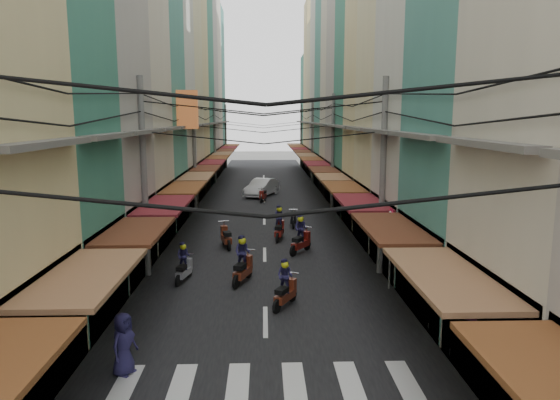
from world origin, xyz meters
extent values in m
plane|color=slate|center=(0.00, 0.00, 0.00)|extent=(160.00, 160.00, 0.00)
cube|color=black|center=(0.00, 20.00, 0.01)|extent=(10.00, 80.00, 0.02)
cube|color=slate|center=(-6.50, 20.00, 0.03)|extent=(3.00, 80.00, 0.06)
cube|color=slate|center=(6.50, 20.00, 0.03)|extent=(3.00, 80.00, 0.06)
cube|color=silver|center=(-3.50, -6.00, 0.03)|extent=(0.55, 2.40, 0.01)
cube|color=silver|center=(-2.10, -6.00, 0.03)|extent=(0.55, 2.40, 0.01)
cube|color=silver|center=(-0.70, -6.00, 0.03)|extent=(0.55, 2.40, 0.01)
cube|color=silver|center=(0.70, -6.00, 0.03)|extent=(0.55, 2.40, 0.01)
cube|color=silver|center=(2.10, -6.00, 0.03)|extent=(0.55, 2.40, 0.01)
cube|color=silver|center=(3.50, -6.00, 0.03)|extent=(0.55, 2.40, 0.01)
cube|color=black|center=(-5.60, -6.27, 1.60)|extent=(1.20, 4.52, 3.20)
cube|color=#8D6040|center=(-4.10, -6.27, 3.00)|extent=(1.80, 4.33, 0.12)
cube|color=#595651|center=(-4.75, -6.27, 6.00)|extent=(0.50, 4.23, 0.15)
cube|color=black|center=(-5.60, -1.76, 1.60)|extent=(1.20, 4.13, 3.20)
cube|color=#5B2D1A|center=(-4.10, -1.76, 3.00)|extent=(1.80, 3.96, 0.12)
cube|color=#595651|center=(-4.75, -1.76, 6.00)|extent=(0.50, 3.87, 0.15)
cube|color=#A19A93|center=(-8.00, 2.96, 10.47)|extent=(6.00, 5.14, 20.93)
cube|color=black|center=(-5.60, 2.96, 1.60)|extent=(1.20, 4.94, 3.20)
cube|color=maroon|center=(-4.10, 2.96, 3.00)|extent=(1.80, 4.73, 0.12)
cube|color=#595651|center=(-4.75, 2.96, 6.00)|extent=(0.50, 4.63, 0.15)
cube|color=beige|center=(-8.00, 8.00, 8.72)|extent=(6.00, 4.95, 17.43)
cube|color=black|center=(-5.60, 8.00, 1.60)|extent=(1.20, 4.75, 3.20)
cube|color=brown|center=(-4.10, 8.00, 3.00)|extent=(1.80, 4.56, 0.12)
cube|color=#595651|center=(-4.75, 8.00, 6.00)|extent=(0.50, 4.46, 0.15)
cube|color=teal|center=(-8.00, 12.98, 8.16)|extent=(6.00, 4.99, 16.32)
cube|color=black|center=(-5.60, 12.98, 1.60)|extent=(1.20, 4.80, 3.20)
cube|color=#8D6040|center=(-4.10, 12.98, 3.00)|extent=(1.80, 4.60, 0.12)
cube|color=#595651|center=(-4.75, 12.98, 6.00)|extent=(0.50, 4.50, 0.15)
cube|color=beige|center=(-8.00, 17.80, 11.44)|extent=(6.00, 4.65, 22.87)
cube|color=black|center=(-5.60, 17.80, 1.60)|extent=(1.20, 4.46, 3.20)
cube|color=#5B2D1A|center=(-4.10, 17.80, 3.00)|extent=(1.80, 4.27, 0.12)
cube|color=#595651|center=(-4.75, 17.80, 6.00)|extent=(0.50, 4.18, 0.15)
cube|color=beige|center=(-8.00, 22.57, 10.29)|extent=(6.00, 4.89, 20.58)
cube|color=black|center=(-5.60, 22.57, 1.60)|extent=(1.20, 4.70, 3.20)
cube|color=maroon|center=(-4.10, 22.57, 3.00)|extent=(1.80, 4.50, 0.12)
cube|color=#595651|center=(-4.75, 22.57, 6.00)|extent=(0.50, 4.40, 0.15)
cube|color=#D8C287|center=(-8.00, 27.27, 9.22)|extent=(6.00, 4.52, 18.44)
cube|color=black|center=(-5.60, 27.27, 1.60)|extent=(1.20, 4.34, 3.20)
cube|color=brown|center=(-4.10, 27.27, 3.00)|extent=(1.80, 4.16, 0.12)
cube|color=#595651|center=(-4.75, 27.27, 6.00)|extent=(0.50, 4.07, 0.15)
cube|color=#387C66|center=(-8.00, 32.13, 10.31)|extent=(6.00, 5.20, 20.63)
cube|color=black|center=(-5.60, 32.13, 1.60)|extent=(1.20, 4.99, 3.20)
cube|color=#8D6040|center=(-4.10, 32.13, 3.00)|extent=(1.80, 4.78, 0.12)
cube|color=#595651|center=(-4.75, 32.13, 6.00)|extent=(0.50, 4.68, 0.15)
cube|color=#A19A93|center=(-8.00, 37.20, 11.85)|extent=(6.00, 4.94, 23.70)
cube|color=black|center=(-5.60, 37.20, 1.60)|extent=(1.20, 4.74, 3.20)
cube|color=#5B2D1A|center=(-4.10, 37.20, 3.00)|extent=(1.80, 4.55, 0.12)
cube|color=#595651|center=(-4.75, 37.20, 6.00)|extent=(0.50, 4.45, 0.15)
cube|color=beige|center=(-8.00, 42.14, 10.56)|extent=(6.00, 4.96, 21.12)
cube|color=black|center=(-5.60, 42.14, 1.60)|extent=(1.20, 4.76, 3.20)
cube|color=maroon|center=(-4.10, 42.14, 3.00)|extent=(1.80, 4.56, 0.12)
cube|color=#595651|center=(-4.75, 42.14, 6.00)|extent=(0.50, 4.46, 0.15)
cube|color=teal|center=(-8.00, 47.14, 9.95)|extent=(6.00, 5.04, 19.90)
cube|color=black|center=(-5.60, 47.14, 1.60)|extent=(1.20, 4.84, 3.20)
cube|color=brown|center=(-4.10, 47.14, 3.00)|extent=(1.80, 4.64, 0.12)
cube|color=#595651|center=(-4.75, 47.14, 6.00)|extent=(0.50, 4.54, 0.15)
cube|color=#572C14|center=(-4.40, 12.00, 7.00)|extent=(1.20, 0.40, 2.20)
cube|color=black|center=(5.60, -6.55, 1.60)|extent=(1.20, 4.78, 3.20)
cube|color=#8D6040|center=(4.10, -6.55, 3.00)|extent=(1.80, 4.58, 0.12)
cube|color=#595651|center=(4.75, -6.55, 6.00)|extent=(0.50, 4.48, 0.15)
cube|color=teal|center=(8.00, -1.55, 7.54)|extent=(6.00, 5.03, 15.08)
cube|color=black|center=(5.60, -1.55, 1.60)|extent=(1.20, 4.83, 3.20)
cube|color=#5B2D1A|center=(4.10, -1.55, 3.00)|extent=(1.80, 4.63, 0.12)
cube|color=#595651|center=(4.75, -1.55, 6.00)|extent=(0.50, 4.53, 0.15)
cube|color=beige|center=(8.00, 3.36, 10.83)|extent=(6.00, 4.79, 21.66)
cube|color=black|center=(5.60, 3.36, 1.60)|extent=(1.20, 4.60, 3.20)
cube|color=maroon|center=(4.10, 3.36, 3.00)|extent=(1.80, 4.41, 0.12)
cube|color=#595651|center=(4.75, 3.36, 6.00)|extent=(0.50, 4.31, 0.15)
cube|color=beige|center=(8.00, 8.02, 10.37)|extent=(6.00, 4.52, 20.74)
cube|color=black|center=(5.60, 8.02, 1.60)|extent=(1.20, 4.34, 3.20)
cube|color=brown|center=(4.10, 8.02, 3.00)|extent=(1.80, 4.16, 0.12)
cube|color=#595651|center=(4.75, 8.02, 6.00)|extent=(0.50, 4.07, 0.15)
cube|color=#D8C287|center=(8.00, 12.34, 7.06)|extent=(6.00, 4.12, 14.13)
cube|color=black|center=(5.60, 12.34, 1.60)|extent=(1.20, 3.96, 3.20)
cube|color=#8D6040|center=(4.10, 12.34, 3.00)|extent=(1.80, 3.79, 0.12)
cube|color=#595651|center=(4.75, 12.34, 6.00)|extent=(0.50, 3.71, 0.15)
cube|color=#387C66|center=(8.00, 16.61, 8.84)|extent=(6.00, 4.40, 17.68)
cube|color=black|center=(5.60, 16.61, 1.60)|extent=(1.20, 4.23, 3.20)
cube|color=#5B2D1A|center=(4.10, 16.61, 3.00)|extent=(1.80, 4.05, 0.12)
cube|color=#595651|center=(4.75, 16.61, 6.00)|extent=(0.50, 3.96, 0.15)
cube|color=#A19A93|center=(8.00, 21.13, 11.30)|extent=(6.00, 4.64, 22.59)
cube|color=black|center=(5.60, 21.13, 1.60)|extent=(1.20, 4.45, 3.20)
cube|color=maroon|center=(4.10, 21.13, 3.00)|extent=(1.80, 4.26, 0.12)
cube|color=#595651|center=(4.75, 21.13, 6.00)|extent=(0.50, 4.17, 0.15)
cube|color=beige|center=(8.00, 25.45, 10.63)|extent=(6.00, 4.00, 21.25)
cube|color=black|center=(5.60, 25.45, 1.60)|extent=(1.20, 3.84, 3.20)
cube|color=brown|center=(4.10, 25.45, 3.00)|extent=(1.80, 3.68, 0.12)
cube|color=#595651|center=(4.75, 25.45, 6.00)|extent=(0.50, 3.60, 0.15)
cube|color=teal|center=(8.00, 29.95, 11.16)|extent=(6.00, 5.01, 22.33)
cube|color=black|center=(5.60, 29.95, 1.60)|extent=(1.20, 4.81, 3.20)
cube|color=#8D6040|center=(4.10, 29.95, 3.00)|extent=(1.80, 4.61, 0.12)
cube|color=#595651|center=(4.75, 29.95, 6.00)|extent=(0.50, 4.51, 0.15)
cube|color=beige|center=(8.00, 34.96, 9.86)|extent=(6.00, 5.00, 19.71)
cube|color=black|center=(5.60, 34.96, 1.60)|extent=(1.20, 4.80, 3.20)
cube|color=#5B2D1A|center=(4.10, 34.96, 3.00)|extent=(1.80, 4.60, 0.12)
cube|color=#595651|center=(4.75, 34.96, 6.00)|extent=(0.50, 4.50, 0.15)
cube|color=beige|center=(8.00, 39.61, 8.43)|extent=(6.00, 4.32, 16.86)
cube|color=black|center=(5.60, 39.61, 1.60)|extent=(1.20, 4.15, 3.20)
cube|color=maroon|center=(4.10, 39.61, 3.00)|extent=(1.80, 3.97, 0.12)
cube|color=#595651|center=(4.75, 39.61, 6.00)|extent=(0.50, 3.89, 0.15)
cube|color=#D8C287|center=(8.00, 43.94, 9.98)|extent=(6.00, 4.33, 19.96)
cube|color=black|center=(5.60, 43.94, 1.60)|extent=(1.20, 4.16, 3.20)
cube|color=brown|center=(4.10, 43.94, 3.00)|extent=(1.80, 3.99, 0.12)
cube|color=#595651|center=(4.75, 43.94, 6.00)|extent=(0.50, 3.90, 0.15)
cube|color=#387C66|center=(8.00, 48.54, 7.17)|extent=(6.00, 4.88, 14.34)
cube|color=black|center=(5.60, 48.54, 1.60)|extent=(1.20, 4.68, 3.20)
cube|color=#8D6040|center=(4.10, 48.54, 3.00)|extent=(1.80, 4.49, 0.12)
cube|color=#595651|center=(4.75, 48.54, 6.00)|extent=(0.50, 4.39, 0.15)
cylinder|color=slate|center=(-4.90, 3.00, 4.10)|extent=(0.26, 0.26, 8.20)
cylinder|color=slate|center=(4.90, 3.00, 4.10)|extent=(0.26, 0.26, 8.20)
cylinder|color=slate|center=(-4.90, 18.00, 4.10)|extent=(0.26, 0.26, 8.20)
cylinder|color=slate|center=(4.90, 18.00, 4.10)|extent=(0.26, 0.26, 8.20)
cylinder|color=slate|center=(-4.90, 33.00, 4.10)|extent=(0.26, 0.26, 8.20)
cylinder|color=slate|center=(4.90, 33.00, 4.10)|extent=(0.26, 0.26, 8.20)
cylinder|color=slate|center=(-4.90, 48.00, 4.10)|extent=(0.26, 0.26, 8.20)
cylinder|color=slate|center=(4.90, 48.00, 4.10)|extent=(0.26, 0.26, 8.20)
imported|color=white|center=(-0.19, 24.19, 0.00)|extent=(5.53, 3.86, 1.82)
imported|color=black|center=(7.11, -3.00, 0.00)|extent=(1.75, 0.82, 1.16)
cylinder|color=black|center=(-3.27, 2.71, 0.24)|extent=(0.09, 0.47, 0.47)
cylinder|color=black|center=(-3.27, 1.53, 0.24)|extent=(0.09, 0.47, 0.47)
cube|color=#95949C|center=(-3.27, 2.12, 0.38)|extent=(0.31, 1.04, 0.25)
cube|color=black|center=(-3.27, 1.89, 0.65)|extent=(0.29, 0.50, 0.16)
cube|color=#95949C|center=(-3.27, 2.62, 0.59)|extent=(0.27, 0.25, 0.50)
imported|color=#26224F|center=(-3.27, 2.12, 0.50)|extent=(0.48, 0.34, 1.20)
sphere|color=#C9CE18|center=(-3.27, 2.12, 1.40)|extent=(0.25, 0.25, 0.25)
cylinder|color=black|center=(0.69, -0.14, 0.25)|extent=(0.10, 0.50, 0.50)
cylinder|color=black|center=(0.69, -1.39, 0.25)|extent=(0.10, 0.50, 0.50)
cube|color=maroon|center=(0.69, -0.76, 0.40)|extent=(0.33, 1.10, 0.27)
cube|color=black|center=(0.69, -1.00, 0.69)|extent=(0.31, 0.53, 0.17)
cube|color=maroon|center=(0.69, -0.24, 0.62)|extent=(0.29, 0.27, 0.53)
imported|color=#26224F|center=(0.69, -0.76, 0.53)|extent=(0.51, 0.36, 1.27)
sphere|color=#C9CE18|center=(0.69, -0.76, 1.49)|extent=(0.27, 0.27, 0.27)
cylinder|color=black|center=(0.81, 9.62, 0.27)|extent=(0.10, 0.54, 0.54)
cylinder|color=black|center=(0.81, 8.26, 0.27)|extent=(0.10, 0.54, 0.54)
cube|color=maroon|center=(0.81, 8.94, 0.44)|extent=(0.35, 1.20, 0.29)
cube|color=black|center=(0.81, 8.68, 0.75)|extent=(0.33, 0.57, 0.19)
cube|color=maroon|center=(0.81, 9.52, 0.68)|extent=(0.31, 0.29, 0.57)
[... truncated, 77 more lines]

